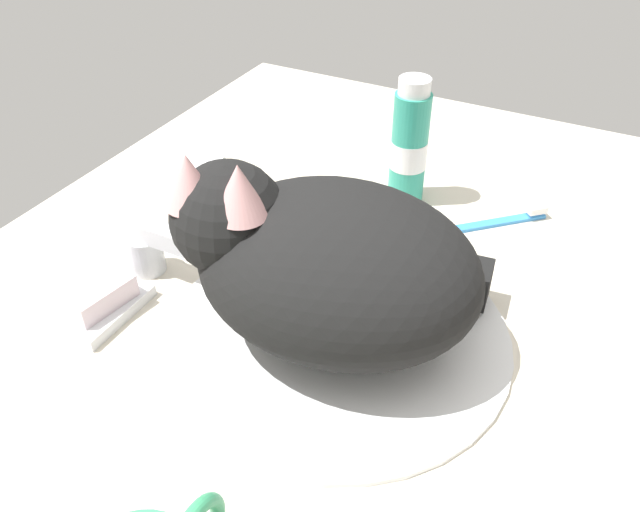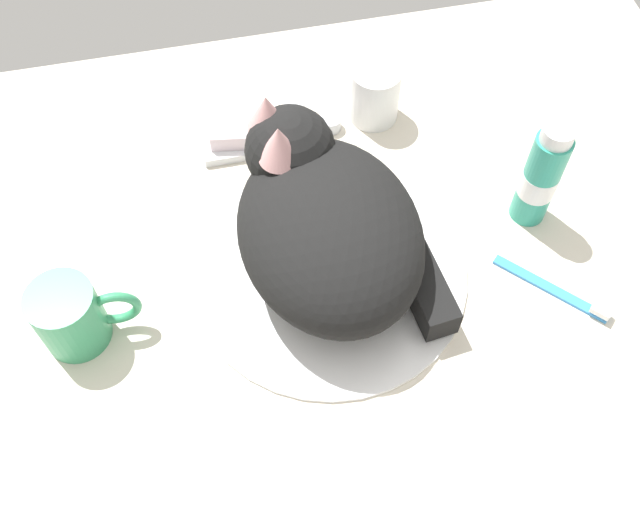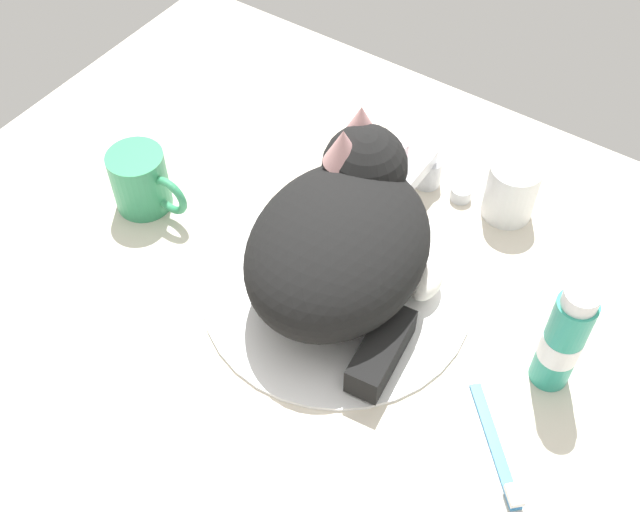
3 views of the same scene
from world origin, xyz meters
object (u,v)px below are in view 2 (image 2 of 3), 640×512
object	(u,v)px
cat	(325,222)
rinse_cup	(375,94)
coffee_mug	(72,316)
toothpaste_bottle	(541,177)
toothbrush	(558,291)
soap_bar	(236,131)
faucet	(294,127)

from	to	relation	value
cat	rinse_cup	distance (cm)	24.46
coffee_mug	rinse_cup	world-z (taller)	coffee_mug
toothpaste_bottle	toothbrush	distance (cm)	13.07
soap_bar	toothpaste_bottle	world-z (taller)	toothpaste_bottle
faucet	coffee_mug	world-z (taller)	coffee_mug
cat	toothbrush	distance (cm)	27.73
coffee_mug	soap_bar	xyz separation A→B (cm)	(20.72, 23.48, -1.79)
cat	toothpaste_bottle	xyz separation A→B (cm)	(25.43, 1.86, -1.39)
coffee_mug	toothbrush	world-z (taller)	coffee_mug
soap_bar	toothbrush	distance (cm)	43.69
faucet	rinse_cup	world-z (taller)	rinse_cup
rinse_cup	soap_bar	distance (cm)	18.45
faucet	coffee_mug	distance (cm)	35.87
cat	toothbrush	bearing A→B (deg)	-20.89
soap_bar	toothbrush	xyz separation A→B (cm)	(32.01, -29.68, -1.80)
cat	toothpaste_bottle	world-z (taller)	cat
cat	coffee_mug	bearing A→B (deg)	-173.27
cat	coffee_mug	size ratio (longest dim) A/B	2.49
coffee_mug	cat	bearing A→B (deg)	6.73
coffee_mug	rinse_cup	bearing A→B (deg)	32.17
coffee_mug	toothbrush	size ratio (longest dim) A/B	1.01
cat	coffee_mug	distance (cm)	28.41
cat	toothbrush	world-z (taller)	cat
toothpaste_bottle	toothbrush	world-z (taller)	toothpaste_bottle
toothbrush	faucet	bearing A→B (deg)	130.89
cat	rinse_cup	size ratio (longest dim) A/B	3.56
faucet	toothpaste_bottle	world-z (taller)	toothpaste_bottle
cat	toothbrush	xyz separation A→B (cm)	(24.84, -9.48, -7.87)
soap_bar	coffee_mug	bearing A→B (deg)	-131.42
toothpaste_bottle	coffee_mug	bearing A→B (deg)	-174.49
rinse_cup	toothpaste_bottle	size ratio (longest dim) A/B	0.52
faucet	toothbrush	bearing A→B (deg)	-49.11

